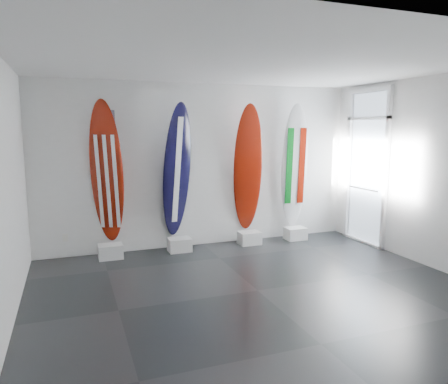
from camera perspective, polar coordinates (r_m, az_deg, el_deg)
name	(u,v)px	position (r m, az deg, el deg)	size (l,w,h in m)	color
floor	(258,290)	(5.91, 4.57, -13.15)	(6.00, 6.00, 0.00)	black
ceiling	(260,63)	(5.55, 4.96, 17.00)	(6.00, 6.00, 0.00)	white
wall_back	(202,166)	(7.86, -2.98, 3.57)	(6.00, 6.00, 0.00)	silver
wall_front	(398,220)	(3.46, 22.54, -3.48)	(6.00, 6.00, 0.00)	silver
wall_left	(3,193)	(5.06, -27.72, -0.18)	(5.00, 5.00, 0.00)	silver
wall_right	(434,173)	(7.32, 26.59, 2.31)	(5.00, 5.00, 0.00)	silver
display_block_usa	(111,251)	(7.47, -15.11, -7.77)	(0.40, 0.30, 0.24)	silver
surfboard_usa	(107,173)	(7.31, -15.59, 2.49)	(0.55, 0.08, 2.44)	maroon
display_block_navy	(180,245)	(7.66, -6.04, -7.11)	(0.40, 0.30, 0.24)	silver
surfboard_navy	(177,171)	(7.51, -6.39, 2.83)	(0.55, 0.08, 2.42)	black
display_block_swiss	(249,238)	(8.09, 3.46, -6.23)	(0.40, 0.30, 0.24)	silver
surfboard_swiss	(248,169)	(7.95, 3.25, 3.18)	(0.55, 0.08, 2.42)	maroon
display_block_italy	(295,233)	(8.53, 9.63, -5.56)	(0.40, 0.30, 0.24)	silver
surfboard_italy	(294,166)	(8.39, 9.52, 3.47)	(0.55, 0.08, 2.43)	white
wall_outlet	(65,238)	(7.68, -20.70, -5.81)	(0.09, 0.02, 0.13)	silver
glass_door	(367,169)	(8.44, 18.75, 2.96)	(0.12, 1.16, 2.85)	white
balcony	(418,212)	(9.45, 24.77, -2.49)	(2.80, 2.20, 1.20)	slate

